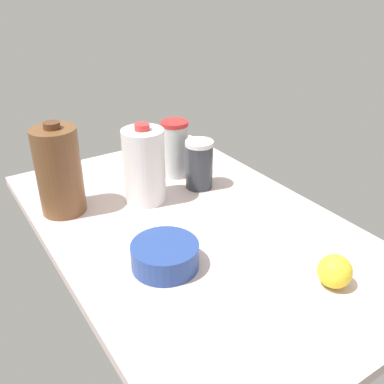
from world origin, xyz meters
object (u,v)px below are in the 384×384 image
(shaker_bottle, at_px, (199,164))
(lemon_near_front, at_px, (335,271))
(lime_far_back, at_px, (167,151))
(lime_beside_bowl, at_px, (64,184))
(mixing_bowl, at_px, (165,255))
(milk_jug, at_px, (144,166))
(chocolate_milk_jug, at_px, (59,171))
(tumbler_cup, at_px, (175,149))

(shaker_bottle, height_order, lemon_near_front, shaker_bottle)
(lime_far_back, height_order, lime_beside_bowl, lime_beside_bowl)
(lemon_near_front, bearing_deg, mixing_bowl, 46.72)
(mixing_bowl, xyz_separation_m, lemon_near_front, (-0.27, -0.29, 0.01))
(milk_jug, xyz_separation_m, lemon_near_front, (-0.59, -0.17, -0.08))
(mixing_bowl, relative_size, lime_beside_bowl, 2.62)
(chocolate_milk_jug, height_order, tumbler_cup, chocolate_milk_jug)
(shaker_bottle, height_order, tumbler_cup, tumbler_cup)
(milk_jug, xyz_separation_m, mixing_bowl, (-0.32, 0.12, -0.08))
(mixing_bowl, height_order, lime_far_back, mixing_bowl)
(shaker_bottle, distance_m, lime_far_back, 0.28)
(milk_jug, distance_m, lime_beside_bowl, 0.28)
(milk_jug, height_order, lime_beside_bowl, milk_jug)
(mixing_bowl, distance_m, lime_far_back, 0.67)
(mixing_bowl, bearing_deg, shaker_bottle, -44.84)
(shaker_bottle, relative_size, chocolate_milk_jug, 0.58)
(chocolate_milk_jug, distance_m, lime_far_back, 0.50)
(tumbler_cup, bearing_deg, shaker_bottle, -171.70)
(milk_jug, distance_m, lime_far_back, 0.35)
(lime_far_back, bearing_deg, mixing_bowl, 149.55)
(shaker_bottle, bearing_deg, lemon_near_front, 178.26)
(chocolate_milk_jug, distance_m, lemon_near_front, 0.78)
(chocolate_milk_jug, relative_size, lemon_near_front, 3.53)
(milk_jug, height_order, lemon_near_front, milk_jug)
(tumbler_cup, distance_m, lime_beside_bowl, 0.38)
(chocolate_milk_jug, height_order, lime_far_back, chocolate_milk_jug)
(tumbler_cup, xyz_separation_m, lemon_near_front, (-0.70, -0.00, -0.06))
(lime_beside_bowl, bearing_deg, lemon_near_front, -154.73)
(shaker_bottle, bearing_deg, lime_far_back, -7.28)
(milk_jug, xyz_separation_m, lime_beside_bowl, (0.18, 0.20, -0.08))
(mixing_bowl, bearing_deg, lime_far_back, -30.45)
(lemon_near_front, distance_m, lime_beside_bowl, 0.86)
(chocolate_milk_jug, distance_m, lime_beside_bowl, 0.15)
(mixing_bowl, bearing_deg, tumbler_cup, -33.85)
(shaker_bottle, distance_m, lemon_near_front, 0.58)
(mixing_bowl, bearing_deg, milk_jug, -19.77)
(lime_far_back, relative_size, lime_beside_bowl, 0.81)
(lemon_near_front, xyz_separation_m, lime_far_back, (0.84, -0.05, -0.01))
(shaker_bottle, relative_size, lime_beside_bowl, 2.54)
(mixing_bowl, xyz_separation_m, lime_far_back, (0.57, -0.34, -0.01))
(shaker_bottle, relative_size, lime_far_back, 3.16)
(chocolate_milk_jug, relative_size, milk_jug, 1.11)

